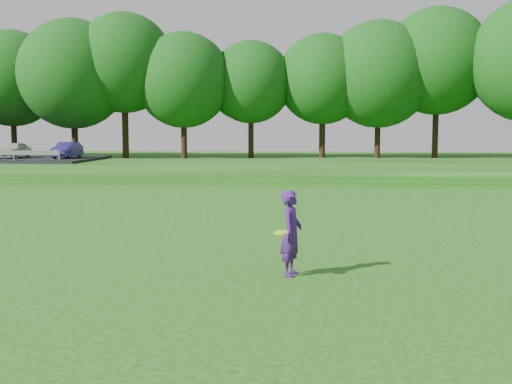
{
  "coord_description": "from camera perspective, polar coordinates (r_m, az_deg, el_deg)",
  "views": [
    {
      "loc": [
        3.32,
        -13.4,
        2.97
      ],
      "look_at": [
        2.13,
        3.4,
        1.3
      ],
      "focal_mm": 45.0,
      "sensor_mm": 36.0,
      "label": 1
    }
  ],
  "objects": [
    {
      "name": "berm",
      "position": [
        47.59,
        0.04,
        2.45
      ],
      "size": [
        130.0,
        30.0,
        0.6
      ],
      "primitive_type": "cube",
      "color": "#1A460D",
      "rests_on": "ground"
    },
    {
      "name": "treeline",
      "position": [
        51.76,
        0.36,
        11.36
      ],
      "size": [
        104.0,
        7.0,
        15.0
      ],
      "primitive_type": null,
      "color": "#11440F",
      "rests_on": "berm"
    },
    {
      "name": "walking_path",
      "position": [
        33.7,
        -1.62,
        0.64
      ],
      "size": [
        130.0,
        1.6,
        0.04
      ],
      "primitive_type": "cube",
      "color": "gray",
      "rests_on": "ground"
    },
    {
      "name": "ground",
      "position": [
        14.12,
        -9.71,
        -6.56
      ],
      "size": [
        140.0,
        140.0,
        0.0
      ],
      "primitive_type": "plane",
      "color": "#1A460D",
      "rests_on": "ground"
    },
    {
      "name": "woman",
      "position": [
        12.97,
        3.16,
        -3.67
      ],
      "size": [
        0.61,
        0.93,
        1.74
      ],
      "color": "#3F186C",
      "rests_on": "ground"
    }
  ]
}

